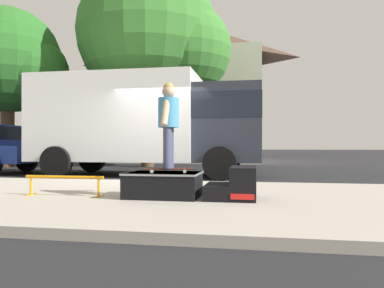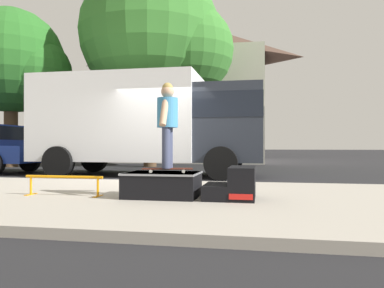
% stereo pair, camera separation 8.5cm
% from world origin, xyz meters
% --- Properties ---
extents(ground_plane, '(140.00, 140.00, 0.00)m').
position_xyz_m(ground_plane, '(0.00, 0.00, 0.00)').
color(ground_plane, black).
extents(sidewalk_slab, '(50.00, 5.00, 0.12)m').
position_xyz_m(sidewalk_slab, '(0.00, -3.00, 0.06)').
color(sidewalk_slab, '#A8A093').
rests_on(sidewalk_slab, ground).
extents(skate_box, '(1.14, 0.83, 0.39)m').
position_xyz_m(skate_box, '(1.22, -3.18, 0.33)').
color(skate_box, black).
rests_on(skate_box, sidewalk_slab).
extents(kicker_ramp, '(0.76, 0.79, 0.49)m').
position_xyz_m(kicker_ramp, '(2.34, -3.18, 0.32)').
color(kicker_ramp, black).
rests_on(kicker_ramp, sidewalk_slab).
extents(grind_rail, '(1.33, 0.28, 0.32)m').
position_xyz_m(grind_rail, '(-0.39, -3.31, 0.36)').
color(grind_rail, orange).
rests_on(grind_rail, sidewalk_slab).
extents(skateboard, '(0.80, 0.35, 0.07)m').
position_xyz_m(skateboard, '(1.31, -3.23, 0.56)').
color(skateboard, '#4C1E14').
rests_on(skateboard, skate_box).
extents(skater_kid, '(0.32, 0.68, 1.32)m').
position_xyz_m(skater_kid, '(1.31, -3.23, 1.35)').
color(skater_kid, '#3F4766').
rests_on(skater_kid, skateboard).
extents(box_truck, '(6.91, 2.63, 3.05)m').
position_xyz_m(box_truck, '(-0.65, 2.20, 1.70)').
color(box_truck, white).
rests_on(box_truck, ground).
extents(street_tree_main, '(4.91, 4.46, 6.79)m').
position_xyz_m(street_tree_main, '(-7.61, 5.52, 4.42)').
color(street_tree_main, brown).
rests_on(street_tree_main, ground).
extents(street_tree_neighbour, '(6.62, 6.02, 8.73)m').
position_xyz_m(street_tree_neighbour, '(-1.67, 6.71, 5.55)').
color(street_tree_neighbour, brown).
rests_on(street_tree_neighbour, ground).
extents(house_behind, '(9.54, 8.22, 8.40)m').
position_xyz_m(house_behind, '(-1.63, 13.39, 4.24)').
color(house_behind, beige).
rests_on(house_behind, ground).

